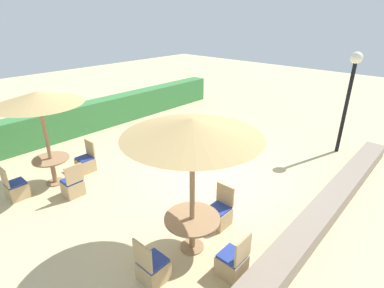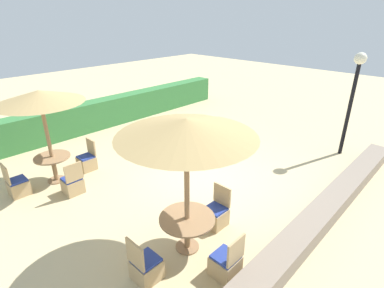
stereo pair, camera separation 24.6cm
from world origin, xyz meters
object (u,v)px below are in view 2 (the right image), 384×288
Objects in this scene: patio_chair_back_left_south at (73,184)px; patio_chair_front_left_east at (216,215)px; round_table_back_left at (53,162)px; patio_chair_back_left_east at (87,161)px; parasol_back_left at (39,97)px; lamp_post at (355,85)px; patio_chair_front_left_west at (146,267)px; patio_chair_back_left_west at (18,186)px; parasol_front_left at (186,128)px; round_table_front_left at (187,224)px; patio_chair_front_left_south at (226,264)px.

patio_chair_back_left_south and patio_chair_front_left_east have the same top height.
patio_chair_back_left_east is at bearing -1.91° from round_table_back_left.
parasol_back_left is 2.81× the size of patio_chair_back_left_east.
parasol_back_left is at bearing 20.27° from patio_chair_front_left_east.
lamp_post is 8.15m from patio_chair_front_left_west.
patio_chair_back_left_east is (0.91, 0.94, 0.00)m from patio_chair_back_left_south.
parasol_front_left is (1.70, -4.55, 2.34)m from patio_chair_back_left_west.
parasol_back_left is 2.81× the size of patio_chair_front_left_east.
patio_chair_back_left_west is 1.00× the size of patio_chair_front_left_east.
patio_chair_front_left_west is (-1.07, -0.02, -0.33)m from round_table_front_left.
parasol_back_left reaches higher than patio_chair_front_left_west.
round_table_back_left is at bearing 20.27° from patio_chair_front_left_east.
patio_chair_back_left_west is 4.62m from patio_chair_front_left_west.
lamp_post is 1.20× the size of parasol_front_left.
patio_chair_back_left_south is 1.00× the size of patio_chair_front_left_south.
parasol_front_left is (0.71, -4.57, 2.03)m from round_table_back_left.
patio_chair_back_left_south is at bearing -87.20° from round_table_back_left.
lamp_post is 3.57× the size of patio_chair_front_left_east.
lamp_post is 8.80m from patio_chair_back_left_south.
patio_chair_front_left_south is at bearing -82.02° from patio_chair_back_left_south.
patio_chair_front_left_south is (-0.98, -1.05, 0.00)m from patio_chair_front_left_east.
patio_chair_back_left_south is (0.05, -0.97, -0.31)m from round_table_back_left.
patio_chair_back_left_south and patio_chair_front_left_west have the same top height.
patio_chair_front_left_south is (-0.27, -5.53, 0.00)m from patio_chair_back_left_east.
patio_chair_back_left_south is 4.64m from patio_chair_front_left_south.
patio_chair_front_left_east is (-5.83, 0.65, -2.09)m from lamp_post.
patio_chair_back_left_east is (0.96, -0.03, -0.31)m from round_table_back_left.
lamp_post reaches higher than patio_chair_back_left_east.
patio_chair_back_left_west is at bearing 106.89° from patio_chair_front_left_south.
round_table_back_left is 1.03× the size of patio_chair_front_left_south.
round_table_back_left is 1.03× the size of patio_chair_back_left_south.
parasol_back_left is 2.39m from patio_chair_back_left_west.
patio_chair_back_left_west is 1.41m from patio_chair_back_left_south.
parasol_back_left is 2.38m from patio_chair_back_left_south.
round_table_back_left is (-7.50, 5.17, -1.78)m from lamp_post.
patio_chair_back_left_west is 1.00× the size of patio_chair_back_left_east.
patio_chair_front_left_south reaches higher than round_table_back_left.
round_table_back_left is (0.00, 0.00, -1.86)m from parasol_back_left.
lamp_post is at bearing -96.39° from patio_chair_front_left_east.
lamp_post is 1.27× the size of parasol_back_left.
patio_chair_back_left_east is at bearing 141.84° from lamp_post.
patio_chair_back_left_south is 3.90m from patio_chair_front_left_east.
parasol_back_left is 2.37m from patio_chair_back_left_east.
patio_chair_front_left_east is (2.66, -4.50, 0.00)m from patio_chair_back_left_west.
round_table_back_left is 5.61m from patio_chair_front_left_south.
patio_chair_back_left_south is 0.84× the size of round_table_front_left.
parasol_front_left reaches higher than patio_chair_front_left_east.
patio_chair_front_left_east and patio_chair_front_left_south have the same top height.
patio_chair_back_left_east is 4.55m from round_table_front_left.
parasol_back_left is 4.98m from round_table_front_left.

